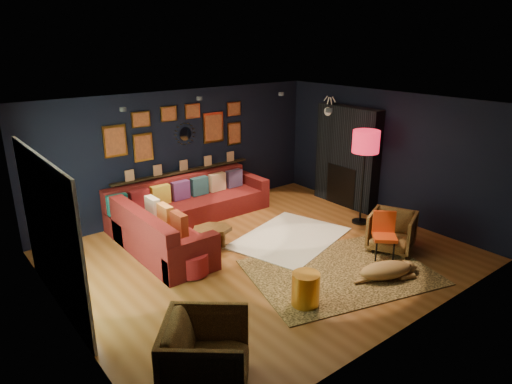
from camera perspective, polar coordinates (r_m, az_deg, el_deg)
floor at (r=8.00m, az=0.94°, el=-7.98°), size 6.50×6.50×0.00m
room_walls at (r=7.42m, az=1.01°, el=3.08°), size 6.50×6.50×6.50m
sectional at (r=8.93m, az=-9.49°, el=-3.01°), size 3.41×2.69×0.86m
ledge at (r=9.75m, az=-9.02°, el=2.59°), size 3.20×0.12×0.04m
gallery_wall at (r=9.56m, az=-9.47°, el=7.73°), size 3.15×0.04×1.02m
sunburst_mirror at (r=9.64m, az=-8.86°, el=7.20°), size 0.47×0.16×0.47m
fireplace at (r=10.29m, az=11.26°, el=3.92°), size 0.31×1.60×2.20m
deer_head at (r=10.44m, az=9.69°, el=10.00°), size 0.50×0.28×0.45m
sliding_door at (r=6.75m, az=-24.30°, el=-4.75°), size 0.06×2.80×2.20m
ceiling_spots at (r=7.84m, az=-2.71°, el=11.14°), size 3.30×2.50×0.06m
shag_rug at (r=8.65m, az=4.27°, el=-5.76°), size 2.48×2.10×0.03m
leopard_rug at (r=7.59m, az=10.48°, el=-9.81°), size 3.29×2.73×0.02m
coffee_table at (r=8.19m, az=-5.49°, el=-4.92°), size 0.88×0.78×0.36m
pouf at (r=7.40m, az=-7.98°, el=-8.79°), size 0.52×0.52×0.34m
armchair_left at (r=5.13m, az=-6.28°, el=-19.27°), size 1.19×1.20×0.90m
armchair_right at (r=8.42m, az=16.62°, el=-4.51°), size 0.94×0.97×0.77m
gold_stool at (r=6.58m, az=6.22°, el=-12.02°), size 0.40×0.40×0.49m
orange_chair at (r=8.07m, az=15.73°, el=-4.77°), size 0.54×0.54×0.81m
floor_lamp at (r=9.12m, az=13.55°, el=5.72°), size 0.52×0.52×1.91m
dog at (r=7.48m, az=15.95°, el=-9.04°), size 1.32×0.98×0.37m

